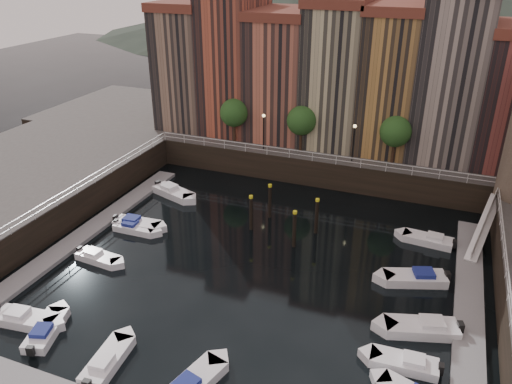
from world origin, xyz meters
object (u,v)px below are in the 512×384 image
at_px(gangway, 484,224).
at_px(mooring_pilings, 283,215).
at_px(boat_left_0, 25,319).
at_px(boat_left_2, 135,228).
at_px(boat_left_1, 98,257).

xyz_separation_m(gangway, mooring_pilings, (-16.93, -4.30, -0.27)).
xyz_separation_m(gangway, boat_left_0, (-29.43, -22.70, -1.55)).
distance_m(mooring_pilings, boat_left_2, 13.58).
height_order(gangway, boat_left_0, gangway).
bearing_deg(mooring_pilings, boat_left_0, -124.18).
distance_m(gangway, mooring_pilings, 17.47).
bearing_deg(boat_left_1, boat_left_2, 93.51).
bearing_deg(boat_left_0, gangway, 30.49).
bearing_deg(boat_left_1, boat_left_0, -84.18).
bearing_deg(mooring_pilings, gangway, 14.24).
relative_size(gangway, boat_left_0, 1.74).
relative_size(gangway, mooring_pilings, 1.37).
xyz_separation_m(boat_left_1, boat_left_2, (0.10, 5.25, 0.01)).
height_order(boat_left_0, boat_left_1, boat_left_0).
bearing_deg(boat_left_2, mooring_pilings, 20.14).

